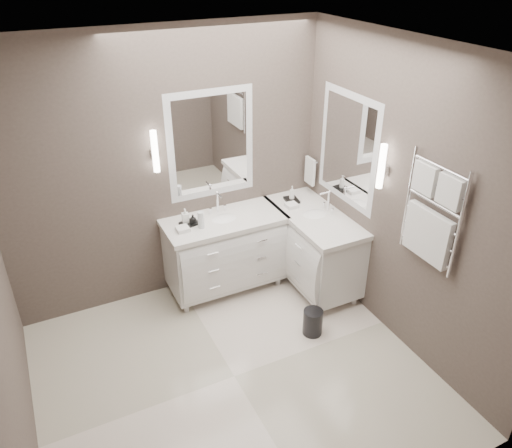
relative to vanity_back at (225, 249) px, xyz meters
name	(u,v)px	position (x,y,z in m)	size (l,w,h in m)	color
floor	(234,377)	(-0.45, -1.23, -0.49)	(3.20, 3.00, 0.01)	silver
ceiling	(225,53)	(-0.45, -1.23, 2.22)	(3.20, 3.00, 0.01)	white
wall_back	(168,171)	(-0.45, 0.28, 0.86)	(3.20, 0.01, 2.70)	#504540
wall_front	(351,387)	(-0.45, -2.73, 0.86)	(3.20, 0.01, 2.70)	#504540
wall_right	(402,201)	(1.15, -1.23, 0.86)	(0.01, 3.00, 2.70)	#504540
vanity_back	(225,249)	(0.00, 0.00, 0.00)	(1.24, 0.59, 0.97)	white
vanity_right	(313,244)	(0.88, -0.33, 0.00)	(0.59, 1.24, 0.97)	white
mirror_back	(211,145)	(0.00, 0.26, 1.06)	(0.90, 0.02, 1.10)	white
mirror_right	(348,149)	(1.14, -0.43, 1.06)	(0.02, 0.90, 1.10)	white
sconce_back	(155,152)	(-0.58, 0.20, 1.11)	(0.06, 0.06, 0.40)	white
sconce_right	(381,167)	(1.08, -1.01, 1.11)	(0.06, 0.06, 0.40)	white
towel_bar_corner	(310,171)	(1.09, 0.13, 0.63)	(0.03, 0.22, 0.30)	white
towel_ladder	(431,218)	(1.10, -1.63, 0.91)	(0.06, 0.58, 0.90)	white
waste_bin	(313,322)	(0.45, -1.05, -0.35)	(0.19, 0.19, 0.26)	black
amenity_tray_back	(189,223)	(-0.35, 0.04, 0.38)	(0.17, 0.13, 0.03)	black
amenity_tray_right	(292,200)	(0.81, 0.04, 0.38)	(0.13, 0.18, 0.03)	black
water_bottle	(201,220)	(-0.27, -0.07, 0.45)	(0.06, 0.06, 0.17)	silver
soap_bottle_a	(185,216)	(-0.38, 0.06, 0.46)	(0.06, 0.07, 0.14)	white
soap_bottle_b	(193,219)	(-0.32, 0.01, 0.44)	(0.07, 0.07, 0.09)	black
soap_bottle_c	(292,193)	(0.81, 0.04, 0.47)	(0.06, 0.06, 0.15)	white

